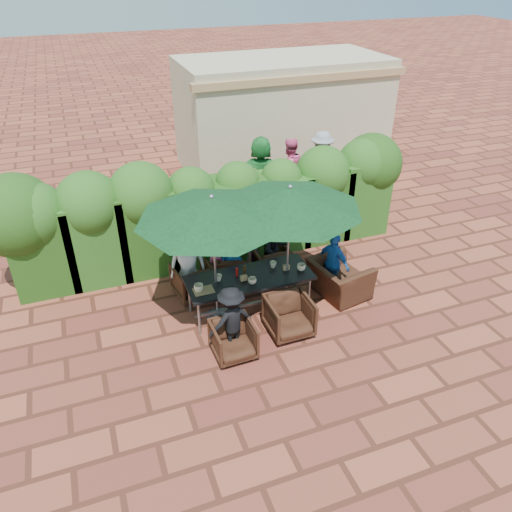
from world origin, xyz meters
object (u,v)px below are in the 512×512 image
object	(u,v)px
chair_far_left	(193,278)
chair_far_mid	(234,267)
umbrella_left	(212,208)
umbrella_right	(290,198)
chair_near_left	(233,338)
chair_end_right	(340,273)
chair_far_right	(270,260)
dining_table	(249,280)
chair_near_right	(289,314)

from	to	relation	value
chair_far_left	chair_far_mid	world-z (taller)	chair_far_left
umbrella_left	umbrella_right	world-z (taller)	same
umbrella_right	chair_near_left	bearing A→B (deg)	-144.10
chair_near_left	chair_end_right	size ratio (longest dim) A/B	0.64
chair_far_mid	chair_far_left	bearing A→B (deg)	27.76
umbrella_left	chair_far_left	distance (m)	2.05
umbrella_right	chair_far_mid	xyz separation A→B (m)	(-0.69, 1.06, -1.86)
umbrella_left	chair_near_left	bearing A→B (deg)	-92.25
umbrella_left	chair_far_left	xyz separation A→B (m)	(-0.24, 0.84, -1.85)
chair_far_right	chair_far_left	bearing A→B (deg)	2.72
dining_table	umbrella_right	bearing A→B (deg)	-4.10
dining_table	umbrella_right	size ratio (longest dim) A/B	0.90
dining_table	chair_far_mid	distance (m)	1.06
chair_near_left	chair_near_right	size ratio (longest dim) A/B	0.90
dining_table	umbrella_right	distance (m)	1.70
dining_table	chair_far_right	xyz separation A→B (m)	(0.81, 0.98, -0.31)
umbrella_right	chair_near_left	distance (m)	2.53
chair_far_right	chair_near_right	size ratio (longest dim) A/B	0.95
chair_near_right	umbrella_right	bearing A→B (deg)	69.47
dining_table	chair_far_left	distance (m)	1.26
umbrella_left	chair_end_right	bearing A→B (deg)	-3.56
chair_far_left	chair_far_right	size ratio (longest dim) A/B	0.99
umbrella_right	chair_near_left	size ratio (longest dim) A/B	3.67
chair_far_left	chair_far_right	distance (m)	1.67
dining_table	chair_far_right	world-z (taller)	dining_table
chair_far_left	chair_near_left	xyz separation A→B (m)	(0.20, -1.93, -0.02)
chair_far_mid	chair_near_left	world-z (taller)	chair_far_mid
chair_far_left	chair_end_right	distance (m)	2.86
chair_far_mid	umbrella_right	bearing A→B (deg)	142.11
dining_table	chair_near_right	xyz separation A→B (m)	(0.43, -0.84, -0.29)
chair_far_left	chair_far_mid	bearing A→B (deg)	179.35
umbrella_right	chair_far_left	distance (m)	2.61
chair_near_left	chair_near_right	distance (m)	1.12
chair_far_right	chair_near_right	distance (m)	1.86
umbrella_left	chair_far_left	world-z (taller)	umbrella_left
umbrella_left	umbrella_right	size ratio (longest dim) A/B	1.01
chair_far_right	dining_table	bearing A→B (deg)	49.54
chair_near_right	chair_end_right	world-z (taller)	chair_end_right
chair_far_right	chair_near_left	world-z (taller)	chair_far_right
chair_far_left	chair_end_right	size ratio (longest dim) A/B	0.67
dining_table	chair_far_right	distance (m)	1.31
chair_far_left	chair_end_right	bearing A→B (deg)	150.39
chair_far_mid	chair_far_right	xyz separation A→B (m)	(0.77, -0.03, 0.01)
dining_table	chair_near_left	world-z (taller)	dining_table
umbrella_left	chair_end_right	world-z (taller)	umbrella_left
dining_table	chair_near_left	xyz separation A→B (m)	(-0.66, -1.06, -0.33)
umbrella_right	chair_far_left	world-z (taller)	umbrella_right
umbrella_left	chair_far_left	size ratio (longest dim) A/B	3.57
dining_table	chair_far_mid	xyz separation A→B (m)	(0.04, 1.01, -0.32)
chair_near_left	umbrella_left	bearing A→B (deg)	86.25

